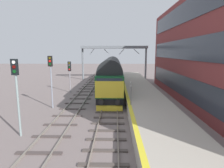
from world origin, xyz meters
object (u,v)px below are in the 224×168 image
signal_post_near (17,88)px  signal_post_mid (51,75)px  signal_post_far (70,72)px  platform_number_sign (131,90)px  diesel_locomotive (112,74)px

signal_post_near → signal_post_mid: (0.00, 6.31, 0.04)m
signal_post_near → signal_post_far: 13.61m
signal_post_far → platform_number_sign: (7.44, -9.55, -0.43)m
diesel_locomotive → signal_post_far: 5.64m
signal_post_near → signal_post_mid: size_ratio=0.99×
signal_post_mid → signal_post_far: (0.00, 7.29, -0.48)m
signal_post_near → signal_post_mid: 6.31m
diesel_locomotive → signal_post_near: size_ratio=3.58×
signal_post_near → signal_post_far: bearing=90.0°
signal_post_far → platform_number_sign: size_ratio=2.14×
diesel_locomotive → signal_post_mid: (-5.60, -7.88, 0.74)m
diesel_locomotive → signal_post_mid: signal_post_mid is taller
diesel_locomotive → signal_post_mid: size_ratio=3.54×
signal_post_mid → platform_number_sign: size_ratio=2.58×
platform_number_sign → diesel_locomotive: bearing=100.3°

